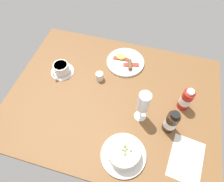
{
  "coord_description": "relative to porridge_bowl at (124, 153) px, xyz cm",
  "views": [
    {
      "loc": [
        14.16,
        -52.01,
        88.67
      ],
      "look_at": [
        -0.58,
        0.13,
        5.69
      ],
      "focal_mm": 31.41,
      "sensor_mm": 36.0,
      "label": 1
    }
  ],
  "objects": [
    {
      "name": "creamer_jug",
      "position": [
        -22.99,
        37.71,
        -1.3
      ],
      "size": [
        4.36,
        4.96,
        5.3
      ],
      "color": "silver",
      "rests_on": "ground_plane"
    },
    {
      "name": "ground_plane",
      "position": [
        -12.6,
        27.92,
        -5.25
      ],
      "size": [
        110.0,
        84.0,
        3.0
      ],
      "primitive_type": "cube",
      "color": "brown"
    },
    {
      "name": "cutlery_setting",
      "position": [
        27.12,
        6.36,
        -3.51
      ],
      "size": [
        16.24,
        21.48,
        0.9
      ],
      "color": "silver",
      "rests_on": "ground_plane"
    },
    {
      "name": "sauce_bottle_brown",
      "position": [
        17.34,
        18.55,
        2.82
      ],
      "size": [
        5.87,
        5.87,
        14.67
      ],
      "color": "#382314",
      "rests_on": "ground_plane"
    },
    {
      "name": "coffee_cup",
      "position": [
        -45.33,
        36.53,
        -0.81
      ],
      "size": [
        13.11,
        13.45,
        6.18
      ],
      "color": "silver",
      "rests_on": "ground_plane"
    },
    {
      "name": "wine_glass",
      "position": [
        3.32,
        21.08,
        9.23
      ],
      "size": [
        5.97,
        5.97,
        19.53
      ],
      "color": "white",
      "rests_on": "ground_plane"
    },
    {
      "name": "porridge_bowl",
      "position": [
        0.0,
        0.0,
        0.0
      ],
      "size": [
        20.11,
        20.11,
        8.29
      ],
      "color": "silver",
      "rests_on": "ground_plane"
    },
    {
      "name": "breakfast_plate",
      "position": [
        -12.13,
        53.13,
        -2.79
      ],
      "size": [
        22.16,
        22.16,
        3.7
      ],
      "color": "silver",
      "rests_on": "ground_plane"
    },
    {
      "name": "sauce_bottle_red",
      "position": [
        23.04,
        32.6,
        2.7
      ],
      "size": [
        5.67,
        5.67,
        13.98
      ],
      "color": "#B21E19",
      "rests_on": "ground_plane"
    }
  ]
}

